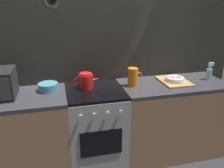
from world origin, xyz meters
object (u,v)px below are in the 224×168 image
(mixing_bowl, at_px, (48,87))
(pitcher, at_px, (133,77))
(stove_unit, at_px, (96,128))
(kettle, at_px, (86,81))
(dish_pile, at_px, (174,80))
(spray_bottle, at_px, (209,73))

(mixing_bowl, bearing_deg, pitcher, -4.66)
(stove_unit, distance_m, mixing_bowl, 0.69)
(mixing_bowl, xyz_separation_m, pitcher, (0.89, -0.07, 0.06))
(stove_unit, height_order, kettle, kettle)
(kettle, xyz_separation_m, dish_pile, (1.00, -0.06, -0.06))
(spray_bottle, bearing_deg, kettle, 177.33)
(stove_unit, bearing_deg, dish_pile, 1.32)
(spray_bottle, bearing_deg, stove_unit, -179.50)
(mixing_bowl, bearing_deg, spray_bottle, -2.77)
(spray_bottle, bearing_deg, pitcher, 179.05)
(dish_pile, xyz_separation_m, spray_bottle, (0.44, -0.01, 0.06))
(kettle, relative_size, pitcher, 1.42)
(kettle, distance_m, dish_pile, 1.00)
(dish_pile, bearing_deg, pitcher, 179.30)
(mixing_bowl, relative_size, pitcher, 1.00)
(stove_unit, bearing_deg, kettle, 135.99)
(stove_unit, distance_m, dish_pile, 1.03)
(stove_unit, distance_m, spray_bottle, 1.45)
(stove_unit, height_order, dish_pile, dish_pile)
(mixing_bowl, distance_m, dish_pile, 1.39)
(stove_unit, bearing_deg, pitcher, 3.68)
(mixing_bowl, height_order, spray_bottle, spray_bottle)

